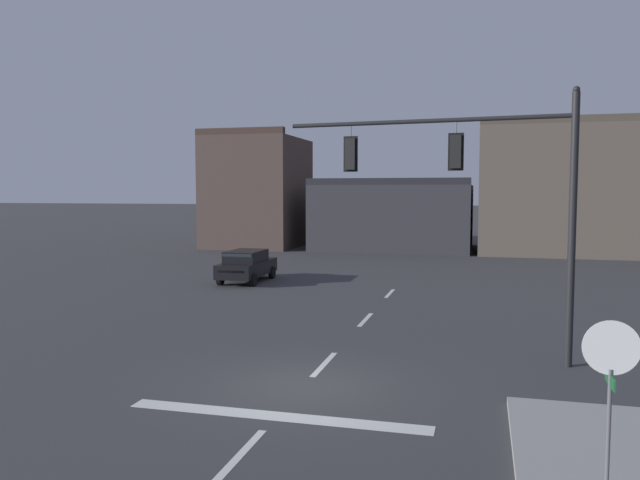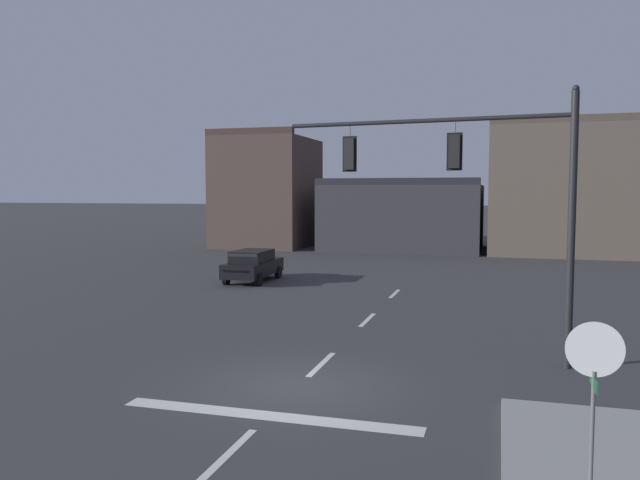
{
  "view_description": "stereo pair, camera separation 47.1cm",
  "coord_description": "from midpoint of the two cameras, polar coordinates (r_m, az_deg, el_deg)",
  "views": [
    {
      "loc": [
        4.02,
        -13.85,
        4.58
      ],
      "look_at": [
        -0.88,
        4.91,
        3.08
      ],
      "focal_mm": 35.2,
      "sensor_mm": 36.0,
      "label": 1
    },
    {
      "loc": [
        4.48,
        -13.72,
        4.58
      ],
      "look_at": [
        -0.88,
        4.91,
        3.08
      ],
      "focal_mm": 35.2,
      "sensor_mm": 36.0,
      "label": 2
    }
  ],
  "objects": [
    {
      "name": "lane_centreline",
      "position": [
        16.98,
        0.95,
        -11.21
      ],
      "size": [
        0.16,
        26.4,
        0.01
      ],
      "color": "silver",
      "rests_on": "ground"
    },
    {
      "name": "signal_mast_near_side",
      "position": [
        17.43,
        15.36,
        5.14
      ],
      "size": [
        7.86,
        0.9,
        7.26
      ],
      "color": "black",
      "rests_on": "ground"
    },
    {
      "name": "building_row",
      "position": [
        49.99,
        19.83,
        3.97
      ],
      "size": [
        46.72,
        10.11,
        10.99
      ],
      "color": "#473833",
      "rests_on": "ground"
    },
    {
      "name": "stop_sign",
      "position": [
        9.53,
        24.98,
        -10.79
      ],
      "size": [
        0.76,
        0.64,
        2.83
      ],
      "color": "#56565B",
      "rests_on": "ground"
    },
    {
      "name": "ground_plane",
      "position": [
        15.14,
        -1.08,
        -13.19
      ],
      "size": [
        400.0,
        400.0,
        0.0
      ],
      "primitive_type": "plane",
      "color": "#353538"
    },
    {
      "name": "car_lot_nearside",
      "position": [
        32.1,
        -5.71,
        -2.26
      ],
      "size": [
        1.97,
        4.48,
        1.61
      ],
      "color": "black",
      "rests_on": "ground"
    },
    {
      "name": "stop_bar_paint",
      "position": [
        13.34,
        -3.7,
        -15.65
      ],
      "size": [
        6.4,
        0.5,
        0.01
      ],
      "primitive_type": "cube",
      "color": "silver",
      "rests_on": "ground"
    }
  ]
}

